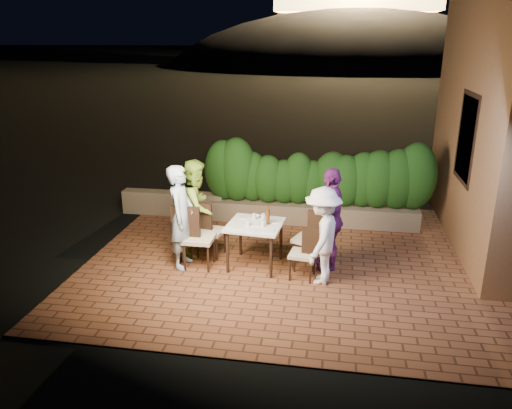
% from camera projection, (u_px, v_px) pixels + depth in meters
% --- Properties ---
extents(ground, '(400.00, 400.00, 0.00)m').
position_uv_depth(ground, '(293.00, 271.00, 8.21)').
color(ground, black).
rests_on(ground, ground).
extents(terrace_floor, '(7.00, 6.00, 0.15)m').
position_uv_depth(terrace_floor, '(295.00, 262.00, 8.70)').
color(terrace_floor, brown).
rests_on(terrace_floor, ground).
extents(building_wall, '(1.60, 5.00, 5.00)m').
position_uv_depth(building_wall, '(512.00, 106.00, 8.71)').
color(building_wall, '#98653C').
rests_on(building_wall, ground).
extents(window_pane, '(0.08, 1.00, 1.40)m').
position_uv_depth(window_pane, '(468.00, 138.00, 8.53)').
color(window_pane, black).
rests_on(window_pane, building_wall).
extents(window_frame, '(0.06, 1.15, 1.55)m').
position_uv_depth(window_frame, '(467.00, 138.00, 8.53)').
color(window_frame, black).
rests_on(window_frame, building_wall).
extents(planter, '(4.20, 0.55, 0.40)m').
position_uv_depth(planter, '(313.00, 213.00, 10.26)').
color(planter, '#77664B').
rests_on(planter, ground).
extents(hedge, '(4.00, 0.70, 1.10)m').
position_uv_depth(hedge, '(315.00, 178.00, 10.02)').
color(hedge, '#194111').
rests_on(hedge, planter).
extents(parapet, '(2.20, 0.30, 0.50)m').
position_uv_depth(parapet, '(173.00, 203.00, 10.71)').
color(parapet, '#77664B').
rests_on(parapet, ground).
extents(hill, '(52.00, 40.00, 22.00)m').
position_uv_depth(hill, '(351.00, 98.00, 65.23)').
color(hill, black).
rests_on(hill, ground).
extents(dining_table, '(0.95, 0.95, 0.75)m').
position_uv_depth(dining_table, '(255.00, 245.00, 8.26)').
color(dining_table, white).
rests_on(dining_table, ground).
extents(plate_nw, '(0.22, 0.22, 0.01)m').
position_uv_depth(plate_nw, '(236.00, 227.00, 7.99)').
color(plate_nw, white).
rests_on(plate_nw, dining_table).
extents(plate_sw, '(0.21, 0.21, 0.01)m').
position_uv_depth(plate_sw, '(244.00, 217.00, 8.42)').
color(plate_sw, white).
rests_on(plate_sw, dining_table).
extents(plate_ne, '(0.24, 0.24, 0.01)m').
position_uv_depth(plate_ne, '(268.00, 230.00, 7.85)').
color(plate_ne, white).
rests_on(plate_ne, dining_table).
extents(plate_se, '(0.21, 0.21, 0.01)m').
position_uv_depth(plate_se, '(276.00, 221.00, 8.23)').
color(plate_se, white).
rests_on(plate_se, dining_table).
extents(plate_centre, '(0.20, 0.20, 0.01)m').
position_uv_depth(plate_centre, '(257.00, 224.00, 8.09)').
color(plate_centre, white).
rests_on(plate_centre, dining_table).
extents(plate_front, '(0.23, 0.23, 0.01)m').
position_uv_depth(plate_front, '(254.00, 231.00, 7.83)').
color(plate_front, white).
rests_on(plate_front, dining_table).
extents(glass_nw, '(0.06, 0.06, 0.10)m').
position_uv_depth(glass_nw, '(248.00, 223.00, 8.03)').
color(glass_nw, silver).
rests_on(glass_nw, dining_table).
extents(glass_sw, '(0.06, 0.06, 0.10)m').
position_uv_depth(glass_sw, '(254.00, 216.00, 8.32)').
color(glass_sw, silver).
rests_on(glass_sw, dining_table).
extents(glass_ne, '(0.06, 0.06, 0.10)m').
position_uv_depth(glass_ne, '(263.00, 224.00, 8.00)').
color(glass_ne, silver).
rests_on(glass_ne, dining_table).
extents(glass_se, '(0.07, 0.07, 0.12)m').
position_uv_depth(glass_se, '(263.00, 217.00, 8.26)').
color(glass_se, silver).
rests_on(glass_se, dining_table).
extents(beer_bottle, '(0.06, 0.06, 0.32)m').
position_uv_depth(beer_bottle, '(268.00, 215.00, 8.07)').
color(beer_bottle, '#4C2A0C').
rests_on(beer_bottle, dining_table).
extents(bowl, '(0.17, 0.17, 0.04)m').
position_uv_depth(bowl, '(255.00, 216.00, 8.41)').
color(bowl, white).
rests_on(bowl, dining_table).
extents(chair_left_front, '(0.48, 0.48, 1.04)m').
position_uv_depth(chair_left_front, '(199.00, 237.00, 8.19)').
color(chair_left_front, black).
rests_on(chair_left_front, ground).
extents(chair_left_back, '(0.51, 0.51, 0.94)m').
position_uv_depth(chair_left_back, '(211.00, 230.00, 8.63)').
color(chair_left_back, black).
rests_on(chair_left_back, ground).
extents(chair_right_front, '(0.45, 0.45, 0.86)m').
position_uv_depth(chair_right_front, '(303.00, 253.00, 7.82)').
color(chair_right_front, black).
rests_on(chair_right_front, ground).
extents(chair_right_back, '(0.59, 0.59, 0.98)m').
position_uv_depth(chair_right_back, '(309.00, 238.00, 8.24)').
color(chair_right_back, black).
rests_on(chair_right_back, ground).
extents(diner_blue, '(0.44, 0.65, 1.73)m').
position_uv_depth(diner_blue, '(181.00, 217.00, 8.12)').
color(diner_blue, '#A6C4D6').
rests_on(diner_blue, ground).
extents(diner_green, '(0.66, 0.83, 1.68)m').
position_uv_depth(diner_green, '(197.00, 207.00, 8.68)').
color(diner_green, '#A2D442').
rests_on(diner_green, ground).
extents(diner_white, '(0.75, 1.08, 1.53)m').
position_uv_depth(diner_white, '(322.00, 236.00, 7.60)').
color(diner_white, white).
rests_on(diner_white, ground).
extents(diner_purple, '(0.54, 1.04, 1.71)m').
position_uv_depth(diner_purple, '(330.00, 219.00, 8.07)').
color(diner_purple, '#692364').
rests_on(diner_purple, ground).
extents(parapet_lamp, '(0.10, 0.10, 0.14)m').
position_uv_depth(parapet_lamp, '(186.00, 190.00, 10.56)').
color(parapet_lamp, orange).
rests_on(parapet_lamp, parapet).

